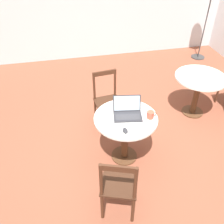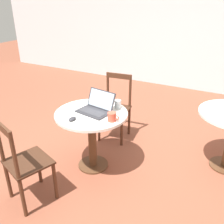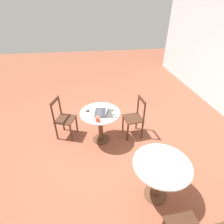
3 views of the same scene
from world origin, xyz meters
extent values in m
plane|color=brown|center=(0.00, 0.00, 0.00)|extent=(16.00, 16.00, 0.00)
cylinder|color=#51331E|center=(0.03, -0.12, 0.01)|extent=(0.36, 0.36, 0.02)
cylinder|color=#51331E|center=(0.03, -0.12, 0.35)|extent=(0.10, 0.10, 0.66)
cylinder|color=silver|center=(0.03, -0.12, 0.70)|extent=(0.81, 0.81, 0.03)
cylinder|color=#51331E|center=(1.45, 0.62, 0.01)|extent=(0.36, 0.36, 0.02)
cylinder|color=#51331E|center=(1.45, 0.62, 0.35)|extent=(0.10, 0.10, 0.66)
cylinder|color=silver|center=(1.45, 0.62, 0.70)|extent=(0.81, 0.81, 0.03)
cylinder|color=#472819|center=(0.13, 0.45, 0.22)|extent=(0.04, 0.04, 0.43)
cylinder|color=#472819|center=(-0.20, 0.41, 0.22)|extent=(0.04, 0.04, 0.43)
cylinder|color=#472819|center=(0.09, 0.79, 0.22)|extent=(0.04, 0.04, 0.43)
cylinder|color=#472819|center=(-0.24, 0.75, 0.22)|extent=(0.04, 0.04, 0.43)
cube|color=#3C2215|center=(-0.06, 0.60, 0.44)|extent=(0.43, 0.43, 0.02)
cylinder|color=#472819|center=(0.09, 0.79, 0.68)|extent=(0.04, 0.04, 0.46)
cylinder|color=#472819|center=(-0.24, 0.75, 0.68)|extent=(0.04, 0.04, 0.46)
cube|color=#472819|center=(-0.08, 0.77, 0.88)|extent=(0.37, 0.07, 0.07)
cylinder|color=#472819|center=(-0.33, -0.64, 0.22)|extent=(0.04, 0.04, 0.43)
cylinder|color=#472819|center=(-0.02, -0.75, 0.22)|extent=(0.04, 0.04, 0.43)
cylinder|color=#472819|center=(-0.44, -0.96, 0.22)|extent=(0.04, 0.04, 0.43)
cylinder|color=#472819|center=(-0.13, -1.07, 0.22)|extent=(0.04, 0.04, 0.43)
cube|color=#3C2215|center=(-0.23, -0.86, 0.44)|extent=(0.49, 0.49, 0.02)
cylinder|color=#472819|center=(-0.44, -0.96, 0.68)|extent=(0.04, 0.04, 0.46)
cylinder|color=#472819|center=(-0.13, -1.07, 0.68)|extent=(0.04, 0.04, 0.46)
cube|color=#472819|center=(-0.28, -1.01, 0.88)|extent=(0.35, 0.14, 0.07)
cylinder|color=#472819|center=(2.00, 0.81, 0.22)|extent=(0.04, 0.04, 0.43)
cylinder|color=#333333|center=(2.57, 2.60, 0.01)|extent=(0.32, 0.32, 0.02)
cylinder|color=#333333|center=(2.57, 2.60, 0.69)|extent=(0.02, 0.02, 1.37)
cube|color=#2D2D33|center=(0.05, -0.12, 0.72)|extent=(0.38, 0.26, 0.02)
cube|color=#38383D|center=(0.05, -0.14, 0.73)|extent=(0.32, 0.16, 0.00)
cube|color=#2D2D33|center=(0.07, 0.02, 0.83)|extent=(0.36, 0.14, 0.20)
cube|color=#9EB2C6|center=(0.07, 0.02, 0.83)|extent=(0.33, 0.12, 0.18)
ellipsoid|color=#2D2D33|center=(-0.05, -0.37, 0.73)|extent=(0.06, 0.10, 0.03)
cylinder|color=#C64C38|center=(0.32, -0.19, 0.76)|extent=(0.09, 0.09, 0.09)
torus|color=#C64C38|center=(0.38, -0.19, 0.77)|extent=(0.05, 0.01, 0.05)
cylinder|color=silver|center=(0.23, 0.13, 0.76)|extent=(0.07, 0.07, 0.09)
camera|label=1|loc=(-0.65, -2.45, 2.70)|focal=40.00mm
camera|label=2|loc=(1.40, -2.20, 1.90)|focal=40.00mm
camera|label=3|loc=(2.97, -0.29, 2.61)|focal=28.00mm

